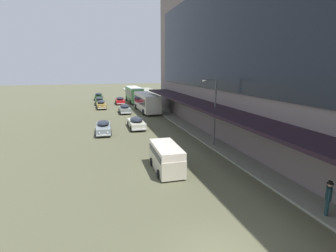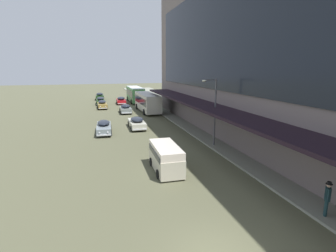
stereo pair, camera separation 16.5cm
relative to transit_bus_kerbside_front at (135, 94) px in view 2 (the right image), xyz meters
The scene contains 12 objects.
transit_bus_kerbside_front is the anchor object (origin of this frame).
transit_bus_kerbside_rear 13.51m from the transit_bus_kerbside_front, 89.79° to the right, with size 2.95×10.19×3.17m.
sedan_oncoming_rear 28.18m from the transit_bus_kerbside_front, 106.25° to the right, with size 1.91×5.08×1.46m.
sedan_trailing_near 25.94m from the transit_bus_kerbside_front, 98.31° to the right, with size 1.96×4.94×1.48m.
sedan_far_back 10.21m from the transit_bus_kerbside_front, 137.57° to the left, with size 2.02×4.38×1.66m.
sedan_second_mid 4.13m from the transit_bus_kerbside_front, 147.72° to the right, with size 2.00×4.75×1.55m.
sedan_second_near 14.46m from the transit_bus_kerbside_front, 105.27° to the right, with size 1.93×4.28×1.54m.
sedan_trailing_mid 7.84m from the transit_bus_kerbside_front, 166.65° to the right, with size 1.84×4.97×1.58m.
sedan_oncoming_front 10.59m from the transit_bus_kerbside_front, 134.73° to the right, with size 1.83×4.60×1.53m.
vw_van 40.27m from the transit_bus_kerbside_front, 95.54° to the right, with size 1.97×4.58×1.96m.
pedestrian_at_kerb 48.58m from the transit_bus_kerbside_front, 87.30° to the right, with size 0.44×0.49×1.86m.
street_lamp 35.61m from the transit_bus_kerbside_front, 86.66° to the right, with size 1.50×0.28×6.39m.
Camera 2 is at (-4.39, -8.40, 7.56)m, focal length 28.00 mm.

